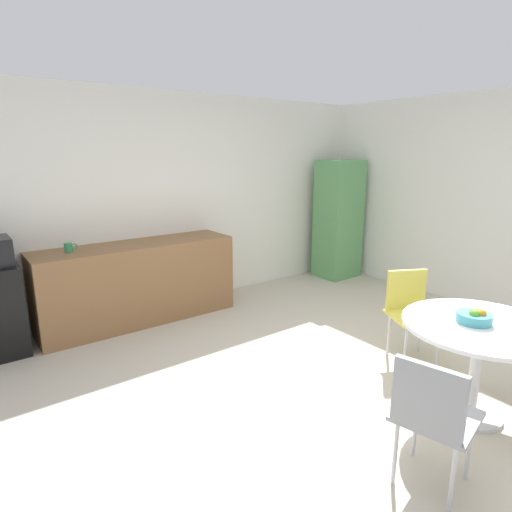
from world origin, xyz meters
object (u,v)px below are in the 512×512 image
Objects in this scene: chair_gray at (432,410)px; fruit_bowl at (475,317)px; locker_cabinet at (338,219)px; chair_yellow at (410,305)px; round_table at (479,342)px; mug_white at (69,248)px.

chair_gray is 3.51× the size of fruit_bowl.
locker_cabinet is 2.14× the size of chair_yellow.
mug_white is (-1.93, 3.26, 0.36)m from round_table.
mug_white is (-3.86, 0.13, 0.06)m from locker_cabinet.
fruit_bowl reaches higher than round_table.
round_table is 0.95m from chair_gray.
mug_white reaches higher than chair_gray.
mug_white is (-2.37, 2.42, 0.43)m from chair_yellow.
chair_yellow is at bearing -45.60° from mug_white.
chair_gray is at bearing -164.57° from fruit_bowl.
fruit_bowl is 1.84× the size of mug_white.
locker_cabinet is at bearing 56.79° from chair_yellow.
round_table is 8.25× the size of mug_white.
locker_cabinet is 4.42m from chair_gray.
chair_yellow is (0.44, 0.84, -0.07)m from round_table.
chair_gray is at bearing -130.60° from locker_cabinet.
chair_yellow is (-1.50, -2.29, -0.37)m from locker_cabinet.
locker_cabinet is 2.14× the size of chair_gray.
fruit_bowl is (0.90, 0.25, 0.25)m from chair_gray.
chair_yellow is 1.00× the size of chair_gray.
locker_cabinet is at bearing 49.40° from chair_gray.
chair_gray is (-2.86, -3.34, -0.37)m from locker_cabinet.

